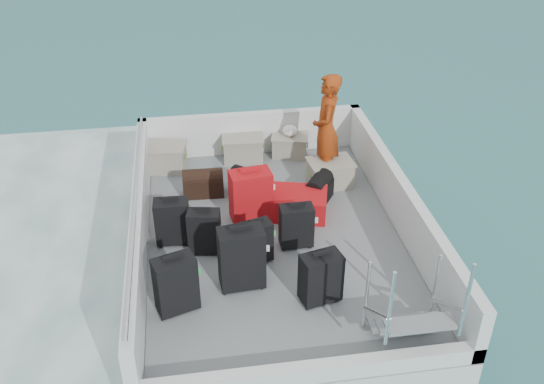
{
  "coord_description": "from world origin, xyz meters",
  "views": [
    {
      "loc": [
        -1.01,
        -6.46,
        5.42
      ],
      "look_at": [
        0.05,
        0.51,
        1.0
      ],
      "focal_mm": 40.0,
      "sensor_mm": 36.0,
      "label": 1
    }
  ],
  "objects": [
    {
      "name": "duffel_0",
      "position": [
        -0.86,
        1.2,
        0.78
      ],
      "size": [
        0.6,
        0.32,
        0.32
      ],
      "primitive_type": null,
      "rotation": [
        0.0,
        0.0,
        -0.03
      ],
      "color": "black",
      "rests_on": "deck"
    },
    {
      "name": "ferry_hull",
      "position": [
        0.0,
        0.0,
        0.3
      ],
      "size": [
        3.6,
        5.0,
        0.6
      ],
      "primitive_type": "cube",
      "color": "silver",
      "rests_on": "ground"
    },
    {
      "name": "suitcase_7",
      "position": [
        0.25,
        -0.23,
        0.92
      ],
      "size": [
        0.43,
        0.25,
        0.6
      ],
      "primitive_type": "cube",
      "rotation": [
        0.0,
        0.0,
        0.01
      ],
      "color": "black",
      "rests_on": "deck"
    },
    {
      "name": "white_bag",
      "position": [
        0.6,
        2.2,
        1.04
      ],
      "size": [
        0.24,
        0.24,
        0.18
      ],
      "primitive_type": "ellipsoid",
      "color": "white",
      "rests_on": "crate_2"
    },
    {
      "name": "deck_fittings",
      "position": [
        0.35,
        -0.32,
        0.99
      ],
      "size": [
        3.6,
        5.0,
        0.9
      ],
      "color": "silver",
      "rests_on": "deck"
    },
    {
      "name": "suitcase_3",
      "position": [
        -0.52,
        -0.91,
        1.02
      ],
      "size": [
        0.55,
        0.34,
        0.8
      ],
      "primitive_type": "cube",
      "rotation": [
        0.0,
        0.0,
        0.07
      ],
      "color": "black",
      "rests_on": "deck"
    },
    {
      "name": "duffel_2",
      "position": [
        0.78,
        0.78,
        0.78
      ],
      "size": [
        0.51,
        0.56,
        0.32
      ],
      "primitive_type": null,
      "rotation": [
        0.0,
        0.0,
        0.99
      ],
      "color": "black",
      "rests_on": "deck"
    },
    {
      "name": "duffel_1",
      "position": [
        -0.22,
        1.1,
        0.78
      ],
      "size": [
        0.57,
        0.57,
        0.32
      ],
      "primitive_type": null,
      "rotation": [
        0.0,
        0.0,
        -0.76
      ],
      "color": "black",
      "rests_on": "deck"
    },
    {
      "name": "passenger",
      "position": [
        0.99,
        1.37,
        1.47
      ],
      "size": [
        0.53,
        0.7,
        1.7
      ],
      "primitive_type": "imported",
      "rotation": [
        0.0,
        0.0,
        -1.79
      ],
      "color": "#C84512",
      "rests_on": "deck"
    },
    {
      "name": "crate_0",
      "position": [
        -1.43,
        2.05,
        0.81
      ],
      "size": [
        0.71,
        0.55,
        0.39
      ],
      "primitive_type": "cube",
      "rotation": [
        0.0,
        0.0,
        -0.17
      ],
      "color": "gray",
      "rests_on": "deck"
    },
    {
      "name": "suitcase_2",
      "position": [
        -1.32,
        0.08,
        0.94
      ],
      "size": [
        0.45,
        0.28,
        0.63
      ],
      "primitive_type": "cube",
      "rotation": [
        0.0,
        0.0,
        -0.04
      ],
      "color": "black",
      "rests_on": "deck"
    },
    {
      "name": "suitcase_4",
      "position": [
        -0.3,
        -0.47,
        0.9
      ],
      "size": [
        0.43,
        0.32,
        0.57
      ],
      "primitive_type": "cube",
      "rotation": [
        0.0,
        0.0,
        0.27
      ],
      "color": "black",
      "rests_on": "deck"
    },
    {
      "name": "crate_2",
      "position": [
        0.6,
        2.2,
        0.79
      ],
      "size": [
        0.62,
        0.5,
        0.33
      ],
      "primitive_type": "cube",
      "rotation": [
        0.0,
        0.0,
        -0.24
      ],
      "color": "gray",
      "rests_on": "deck"
    },
    {
      "name": "deck",
      "position": [
        0.0,
        0.0,
        0.61
      ],
      "size": [
        3.3,
        4.7,
        0.02
      ],
      "primitive_type": "cube",
      "color": "gray",
      "rests_on": "ferry_hull"
    },
    {
      "name": "ground",
      "position": [
        0.0,
        0.0,
        0.0
      ],
      "size": [
        160.0,
        160.0,
        0.0
      ],
      "primitive_type": "plane",
      "color": "#185756",
      "rests_on": "ground"
    },
    {
      "name": "suitcase_0",
      "position": [
        -1.29,
        -1.22,
        0.98
      ],
      "size": [
        0.52,
        0.39,
        0.71
      ],
      "primitive_type": "cube",
      "rotation": [
        0.0,
        0.0,
        0.32
      ],
      "color": "black",
      "rests_on": "deck"
    },
    {
      "name": "suitcase_8",
      "position": [
        0.38,
        0.49,
        0.79
      ],
      "size": [
        0.99,
        0.78,
        0.34
      ],
      "primitive_type": "cube",
      "rotation": [
        0.0,
        0.0,
        1.3
      ],
      "color": "red",
      "rests_on": "deck"
    },
    {
      "name": "crate_3",
      "position": [
        1.04,
        1.18,
        0.81
      ],
      "size": [
        0.67,
        0.49,
        0.38
      ],
      "primitive_type": "cube",
      "rotation": [
        0.0,
        0.0,
        0.1
      ],
      "color": "gray",
      "rests_on": "deck"
    },
    {
      "name": "suitcase_5",
      "position": [
        -0.25,
        0.44,
        1.0
      ],
      "size": [
        0.59,
        0.4,
        0.76
      ],
      "primitive_type": "cube",
      "rotation": [
        0.0,
        0.0,
        0.13
      ],
      "color": "red",
      "rests_on": "deck"
    },
    {
      "name": "suitcase_1",
      "position": [
        -0.92,
        -0.19,
        0.92
      ],
      "size": [
        0.44,
        0.3,
        0.61
      ],
      "primitive_type": "cube",
      "rotation": [
        0.0,
        0.0,
        -0.18
      ],
      "color": "black",
      "rests_on": "deck"
    },
    {
      "name": "crate_1",
      "position": [
        -0.17,
        2.18,
        0.81
      ],
      "size": [
        0.65,
        0.47,
        0.38
      ],
      "primitive_type": "cube",
      "rotation": [
        0.0,
        0.0,
        -0.06
      ],
      "color": "gray",
      "rests_on": "deck"
    },
    {
      "name": "suitcase_6",
      "position": [
        0.34,
        -1.3,
        0.94
      ],
      "size": [
        0.51,
        0.37,
        0.63
      ],
      "primitive_type": "cube",
      "rotation": [
        0.0,
        0.0,
        0.24
      ],
      "color": "black",
      "rests_on": "deck"
    },
    {
      "name": "yellow_bag",
      "position": [
        1.12,
        1.72,
        0.73
      ],
      "size": [
        0.28,
        0.26,
        0.22
      ],
      "primitive_type": "ellipsoid",
      "color": "gold",
      "rests_on": "deck"
    }
  ]
}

